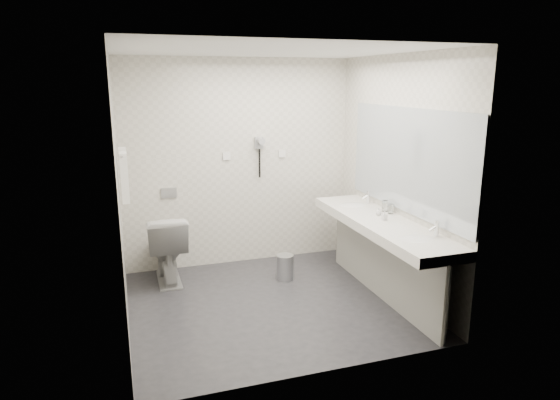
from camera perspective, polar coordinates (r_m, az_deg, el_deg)
name	(u,v)px	position (r m, az deg, el deg)	size (l,w,h in m)	color
floor	(271,303)	(5.18, -1.08, -11.87)	(2.80, 2.80, 0.00)	#27272B
ceiling	(270,50)	(4.68, -1.22, 16.95)	(2.80, 2.80, 0.00)	silver
wall_back	(239,164)	(6.01, -4.80, 4.21)	(2.80, 2.80, 0.00)	beige
wall_front	(323,220)	(3.59, 4.97, -2.27)	(2.80, 2.80, 0.00)	beige
wall_left	(119,195)	(4.57, -18.16, 0.58)	(2.60, 2.60, 0.00)	beige
wall_right	(397,176)	(5.35, 13.36, 2.71)	(2.60, 2.60, 0.00)	beige
vanity_counter	(381,224)	(5.14, 11.63, -2.78)	(0.55, 2.20, 0.10)	silver
vanity_panel	(381,263)	(5.29, 11.64, -7.17)	(0.03, 2.15, 0.75)	gray
vanity_post_near	(446,305)	(4.51, 18.63, -11.40)	(0.06, 0.06, 0.75)	silver
vanity_post_far	(341,234)	(6.17, 7.12, -3.95)	(0.06, 0.06, 0.75)	silver
mirror	(407,160)	(5.14, 14.50, 4.48)	(0.02, 2.20, 1.05)	#B2BCC6
basin_near	(417,240)	(4.61, 15.64, -4.50)	(0.40, 0.31, 0.05)	white
basin_far	(353,206)	(5.69, 8.42, -0.70)	(0.40, 0.31, 0.05)	white
faucet_near	(437,229)	(4.69, 17.69, -3.17)	(0.04, 0.04, 0.15)	silver
faucet_far	(368,197)	(5.75, 10.19, 0.32)	(0.04, 0.04, 0.15)	silver
soap_bottle_a	(385,216)	(5.10, 12.01, -1.81)	(0.04, 0.04, 0.10)	silver
soap_bottle_b	(379,211)	(5.28, 11.35, -1.31)	(0.06, 0.06, 0.08)	silver
glass_left	(391,209)	(5.37, 12.70, -1.01)	(0.06, 0.06, 0.10)	silver
glass_right	(385,206)	(5.45, 12.06, -0.68)	(0.07, 0.07, 0.12)	silver
toilet	(167,248)	(5.74, -13.01, -5.39)	(0.44, 0.78, 0.79)	white
flush_plate	(169,193)	(5.92, -12.74, 0.81)	(0.18, 0.02, 0.12)	#B2B5BA
pedal_bin	(285,268)	(5.71, 0.58, -7.85)	(0.20, 0.20, 0.28)	#B2B5BA
bin_lid	(285,256)	(5.65, 0.59, -6.47)	(0.20, 0.20, 0.01)	#B2B5BA
towel_rail	(121,152)	(5.06, -17.90, 5.27)	(0.02, 0.02, 0.62)	silver
towel_near	(124,177)	(4.96, -17.58, 2.55)	(0.07, 0.24, 0.48)	white
towel_far	(124,172)	(5.24, -17.64, 3.10)	(0.07, 0.24, 0.48)	white
dryer_cradle	(259,143)	(6.01, -2.45, 6.66)	(0.10, 0.04, 0.14)	#939498
dryer_barrel	(261,141)	(5.93, -2.27, 6.87)	(0.08, 0.08, 0.14)	#939498
dryer_cord	(260,163)	(6.03, -2.39, 4.28)	(0.02, 0.02, 0.35)	black
switch_plate_a	(227,156)	(5.95, -6.21, 5.06)	(0.09, 0.02, 0.09)	white
switch_plate_b	(282,154)	(6.13, 0.23, 5.40)	(0.09, 0.02, 0.09)	white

